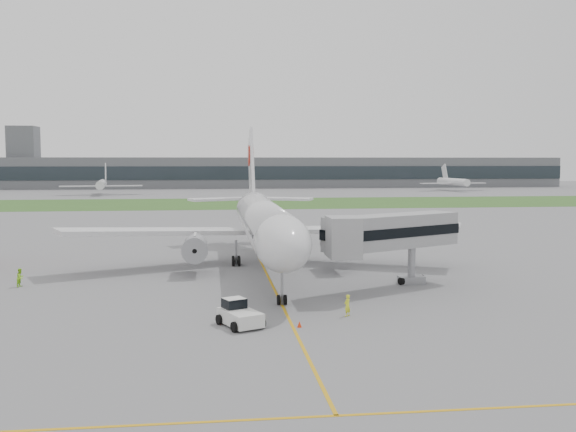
{
  "coord_description": "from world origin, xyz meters",
  "views": [
    {
      "loc": [
        -6.15,
        -70.73,
        12.84
      ],
      "look_at": [
        2.59,
        2.0,
        6.43
      ],
      "focal_mm": 40.0,
      "sensor_mm": 36.0,
      "label": 1
    }
  ],
  "objects": [
    {
      "name": "jet_bridge",
      "position": [
        10.98,
        -9.37,
        5.64
      ],
      "size": [
        15.51,
        11.25,
        7.62
      ],
      "rotation": [
        0.0,
        0.0,
        0.47
      ],
      "color": "gray",
      "rests_on": "ground"
    },
    {
      "name": "control_tower",
      "position": [
        -90.0,
        232.0,
        0.0
      ],
      "size": [
        12.0,
        12.0,
        56.0
      ],
      "primitive_type": null,
      "color": "slate",
      "rests_on": "ground"
    },
    {
      "name": "terminal_building",
      "position": [
        0.0,
        229.87,
        7.0
      ],
      "size": [
        320.0,
        22.3,
        14.0
      ],
      "color": "slate",
      "rests_on": "ground"
    },
    {
      "name": "distant_aircraft_left",
      "position": [
        -46.34,
        172.26,
        0.0
      ],
      "size": [
        32.44,
        29.42,
        11.27
      ],
      "primitive_type": null,
      "rotation": [
        0.0,
        0.0,
        0.12
      ],
      "color": "silver",
      "rests_on": "ground"
    },
    {
      "name": "pushback_tug",
      "position": [
        -4.12,
        -21.67,
        0.93
      ],
      "size": [
        3.85,
        4.5,
        2.01
      ],
      "rotation": [
        0.0,
        0.0,
        0.43
      ],
      "color": "silver",
      "rests_on": "ground"
    },
    {
      "name": "distant_aircraft_right",
      "position": [
        94.54,
        187.53,
        0.0
      ],
      "size": [
        30.3,
        27.26,
        10.83
      ],
      "primitive_type": null,
      "rotation": [
        0.0,
        0.0,
        0.08
      ],
      "color": "silver",
      "rests_on": "ground"
    },
    {
      "name": "ground",
      "position": [
        0.0,
        0.0,
        0.0
      ],
      "size": [
        600.0,
        600.0,
        0.0
      ],
      "primitive_type": "plane",
      "color": "gray",
      "rests_on": "ground"
    },
    {
      "name": "apron_markings",
      "position": [
        0.0,
        -5.0,
        0.0
      ],
      "size": [
        70.0,
        70.0,
        0.04
      ],
      "primitive_type": null,
      "color": "gold",
      "rests_on": "ground"
    },
    {
      "name": "safety_cone_right",
      "position": [
        0.5,
        -22.78,
        0.25
      ],
      "size": [
        0.36,
        0.36,
        0.49
      ],
      "primitive_type": "cone",
      "color": "red",
      "rests_on": "ground"
    },
    {
      "name": "ground_crew_far",
      "position": [
        -25.48,
        -3.7,
        0.94
      ],
      "size": [
        0.95,
        1.09,
        1.88
      ],
      "primitive_type": "imported",
      "rotation": [
        0.0,
        0.0,
        1.27
      ],
      "color": "#9CE926",
      "rests_on": "ground"
    },
    {
      "name": "grass_strip",
      "position": [
        0.0,
        120.0,
        0.01
      ],
      "size": [
        600.0,
        50.0,
        0.02
      ],
      "primitive_type": "cube",
      "color": "#355B22",
      "rests_on": "ground"
    },
    {
      "name": "ground_crew_near",
      "position": [
        4.9,
        -19.75,
        0.9
      ],
      "size": [
        0.78,
        0.75,
        1.79
      ],
      "primitive_type": "imported",
      "rotation": [
        0.0,
        0.0,
        3.85
      ],
      "color": "#F5FF2A",
      "rests_on": "ground"
    },
    {
      "name": "safety_cone_left",
      "position": [
        -5.59,
        -21.11,
        0.26
      ],
      "size": [
        0.38,
        0.38,
        0.53
      ],
      "primitive_type": "cone",
      "color": "red",
      "rests_on": "ground"
    },
    {
      "name": "airliner",
      "position": [
        0.0,
        4.87,
        5.66
      ],
      "size": [
        48.13,
        53.95,
        17.88
      ],
      "color": "silver",
      "rests_on": "ground"
    }
  ]
}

